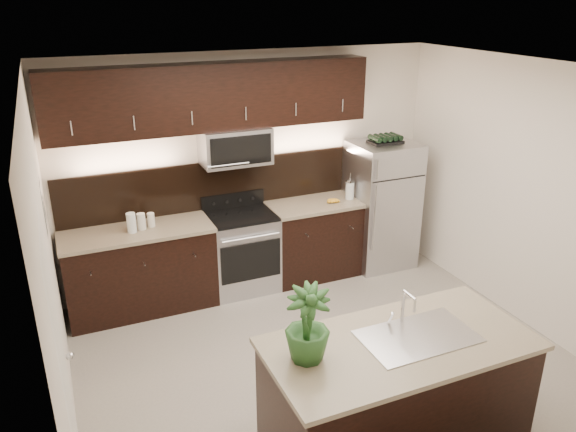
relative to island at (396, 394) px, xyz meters
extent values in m
plane|color=gray|center=(0.01, 1.14, -0.47)|extent=(4.50, 4.50, 0.00)
cube|color=silver|center=(0.01, 3.14, 0.88)|extent=(4.50, 0.02, 2.70)
cube|color=silver|center=(0.01, -0.86, 0.88)|extent=(4.50, 0.02, 2.70)
cube|color=silver|center=(-2.24, 1.14, 0.88)|extent=(0.02, 4.00, 2.70)
cube|color=silver|center=(2.26, 1.14, 0.88)|extent=(0.02, 4.00, 2.70)
cube|color=white|center=(0.01, 1.14, 2.23)|extent=(4.50, 4.00, 0.02)
cube|color=silver|center=(-2.22, 0.34, 0.54)|extent=(0.04, 0.80, 2.02)
sphere|color=silver|center=(-2.19, 0.66, 0.53)|extent=(0.06, 0.06, 0.06)
cube|color=black|center=(-2.23, 1.89, 1.18)|extent=(0.01, 0.32, 0.46)
cube|color=white|center=(-2.22, 1.89, 1.18)|extent=(0.00, 0.24, 0.36)
cube|color=black|center=(-1.41, 2.83, -0.02)|extent=(1.57, 0.62, 0.90)
cube|color=black|center=(0.72, 2.83, -0.02)|extent=(1.16, 0.62, 0.90)
cube|color=#B2B2B7|center=(-0.24, 2.83, -0.02)|extent=(0.76, 0.62, 0.90)
cube|color=black|center=(-0.24, 2.83, 0.44)|extent=(0.76, 0.60, 0.03)
cube|color=#BAAF8B|center=(-1.41, 2.83, 0.45)|extent=(1.59, 0.65, 0.04)
cube|color=#BAAF8B|center=(0.72, 2.83, 0.45)|extent=(1.18, 0.65, 0.04)
cube|color=black|center=(-0.45, 3.13, 0.75)|extent=(3.49, 0.02, 0.56)
cube|color=#B2B2B7|center=(-0.24, 2.94, 1.23)|extent=(0.76, 0.40, 0.40)
cube|color=black|center=(-0.45, 2.98, 1.78)|extent=(3.49, 0.33, 0.70)
cube|color=black|center=(0.00, 0.00, -0.02)|extent=(1.90, 0.90, 0.90)
cube|color=#BAAF8B|center=(0.00, 0.00, 0.45)|extent=(1.96, 0.96, 0.04)
cube|color=silver|center=(0.15, 0.00, 0.47)|extent=(0.84, 0.50, 0.01)
cylinder|color=silver|center=(0.15, 0.21, 0.59)|extent=(0.03, 0.03, 0.24)
cylinder|color=silver|center=(0.15, 0.14, 0.74)|extent=(0.02, 0.14, 0.02)
cylinder|color=silver|center=(0.15, 0.07, 0.69)|extent=(0.02, 0.02, 0.10)
cube|color=#B2B2B7|center=(1.59, 2.77, 0.32)|extent=(0.77, 0.69, 1.59)
cube|color=black|center=(1.59, 2.77, 1.13)|extent=(0.39, 0.24, 0.03)
cylinder|color=black|center=(1.44, 2.77, 1.18)|extent=(0.07, 0.22, 0.07)
cylinder|color=black|center=(1.52, 2.77, 1.18)|extent=(0.07, 0.22, 0.07)
cylinder|color=black|center=(1.59, 2.77, 1.18)|extent=(0.07, 0.22, 0.07)
cylinder|color=black|center=(1.67, 2.77, 1.18)|extent=(0.07, 0.22, 0.07)
cylinder|color=black|center=(1.74, 2.77, 1.18)|extent=(0.07, 0.22, 0.07)
imported|color=#244E1F|center=(-0.70, 0.09, 0.74)|extent=(0.39, 0.39, 0.54)
cylinder|color=silver|center=(-1.45, 2.78, 0.57)|extent=(0.10, 0.10, 0.21)
cylinder|color=silver|center=(-1.34, 2.82, 0.56)|extent=(0.09, 0.09, 0.18)
cylinder|color=silver|center=(-1.24, 2.87, 0.54)|extent=(0.08, 0.08, 0.15)
cylinder|color=silver|center=(1.14, 2.78, 0.57)|extent=(0.10, 0.10, 0.21)
cylinder|color=silver|center=(1.14, 2.78, 0.69)|extent=(0.11, 0.11, 0.02)
cylinder|color=silver|center=(1.14, 2.78, 0.74)|extent=(0.01, 0.01, 0.08)
ellipsoid|color=gold|center=(0.85, 2.75, 0.49)|extent=(0.18, 0.15, 0.05)
camera|label=1|loc=(-2.10, -2.81, 2.80)|focal=35.00mm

